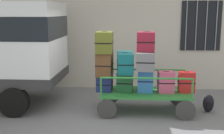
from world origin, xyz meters
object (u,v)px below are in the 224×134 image
at_px(luggage_cart, 145,95).
at_px(suitcase_center_bottom, 145,81).
at_px(suitcase_center_middle, 146,60).
at_px(suitcase_midright_bottom, 166,82).
at_px(suitcase_left_middle, 105,64).
at_px(backpack, 208,103).
at_px(suitcase_midleft_middle, 125,62).
at_px(suitcase_left_bottom, 105,83).
at_px(suitcase_center_top, 146,41).
at_px(suitcase_right_bottom, 186,82).
at_px(suitcase_left_top, 104,42).
at_px(suitcase_midleft_bottom, 125,82).

distance_m(luggage_cart, suitcase_center_bottom, 0.38).
distance_m(suitcase_center_middle, suitcase_midright_bottom, 0.72).
distance_m(suitcase_left_middle, backpack, 2.71).
height_order(luggage_cart, suitcase_midleft_middle, suitcase_midleft_middle).
xyz_separation_m(suitcase_left_bottom, suitcase_left_middle, (0.00, 0.00, 0.47)).
bearing_deg(suitcase_left_middle, suitcase_center_top, -2.34).
bearing_deg(suitcase_right_bottom, suitcase_center_top, -177.33).
relative_size(suitcase_left_top, suitcase_center_top, 1.17).
xyz_separation_m(luggage_cart, suitcase_midleft_middle, (-0.49, 0.01, 0.81)).
xyz_separation_m(suitcase_center_middle, suitcase_right_bottom, (0.99, 0.02, -0.53)).
xyz_separation_m(suitcase_midleft_bottom, suitcase_midleft_middle, (-0.00, 0.02, 0.48)).
relative_size(suitcase_right_bottom, backpack, 1.15).
height_order(suitcase_center_bottom, suitcase_center_middle, suitcase_center_middle).
height_order(suitcase_left_middle, suitcase_center_middle, suitcase_center_middle).
bearing_deg(suitcase_midleft_bottom, suitcase_center_middle, -0.63).
bearing_deg(suitcase_midleft_bottom, suitcase_center_top, -3.26).
relative_size(luggage_cart, suitcase_midright_bottom, 4.30).
bearing_deg(suitcase_center_middle, suitcase_midright_bottom, -1.48).
relative_size(suitcase_center_middle, suitcase_center_top, 1.76).
relative_size(luggage_cart, suitcase_midleft_middle, 2.86).
bearing_deg(suitcase_midright_bottom, suitcase_center_middle, 178.52).
bearing_deg(suitcase_center_middle, suitcase_left_middle, 178.97).
height_order(luggage_cart, suitcase_center_bottom, suitcase_center_bottom).
distance_m(suitcase_left_bottom, suitcase_center_bottom, 0.99).
distance_m(luggage_cart, suitcase_midleft_middle, 0.95).
height_order(suitcase_left_bottom, suitcase_center_top, suitcase_center_top).
relative_size(luggage_cart, backpack, 5.06).
distance_m(suitcase_left_bottom, suitcase_left_top, 1.01).
relative_size(suitcase_center_top, backpack, 1.16).
distance_m(suitcase_center_bottom, suitcase_midright_bottom, 0.49).
xyz_separation_m(suitcase_center_middle, suitcase_midright_bottom, (0.49, -0.01, -0.53)).
distance_m(suitcase_center_top, backpack, 2.17).
height_order(suitcase_center_middle, suitcase_midright_bottom, suitcase_center_middle).
bearing_deg(luggage_cart, suitcase_left_bottom, 179.78).
bearing_deg(suitcase_midleft_middle, suitcase_midleft_bottom, -90.00).
bearing_deg(backpack, suitcase_center_bottom, -177.26).
xyz_separation_m(luggage_cart, suitcase_left_middle, (-0.99, 0.00, 0.76)).
distance_m(suitcase_left_top, suitcase_midleft_bottom, 1.09).
bearing_deg(suitcase_center_top, suitcase_center_middle, 90.00).
bearing_deg(suitcase_center_top, luggage_cart, 90.00).
bearing_deg(suitcase_left_bottom, suitcase_left_top, -90.00).
bearing_deg(suitcase_midleft_bottom, suitcase_midleft_middle, 90.00).
height_order(suitcase_left_bottom, suitcase_center_bottom, suitcase_center_bottom).
xyz_separation_m(suitcase_center_top, suitcase_right_bottom, (0.99, 0.05, -0.98)).
distance_m(suitcase_midleft_middle, backpack, 2.27).
bearing_deg(suitcase_center_bottom, suitcase_midleft_middle, 175.10).
bearing_deg(suitcase_center_bottom, suitcase_left_bottom, 177.88).
xyz_separation_m(suitcase_center_top, suitcase_midright_bottom, (0.49, 0.01, -0.97)).
relative_size(luggage_cart, suitcase_midleft_bottom, 4.71).
height_order(luggage_cart, backpack, luggage_cart).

